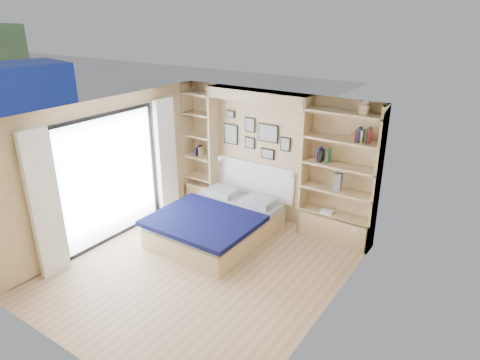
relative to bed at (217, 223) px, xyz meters
The scene contains 8 objects.
ground 1.13m from the bed, 65.71° to the right, with size 4.50×4.50×0.00m, color tan.
room_shell 0.96m from the bed, 83.01° to the left, with size 4.50×4.50×4.50m.
bed is the anchor object (origin of this frame).
photo_gallery 1.81m from the bed, 90.09° to the left, with size 1.48×0.02×0.82m.
reading_lamps 1.31m from the bed, 81.49° to the left, with size 1.92×0.12×0.15m.
shelf_decor 2.37m from the bed, 34.54° to the left, with size 3.52×0.23×2.03m.
deck 3.32m from the bed, 162.43° to the right, with size 3.20×4.00×0.05m, color #665C4B.
deck_chair 2.97m from the bed, behind, with size 0.69×0.96×0.88m.
Camera 1 is at (3.71, -4.42, 3.83)m, focal length 32.00 mm.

